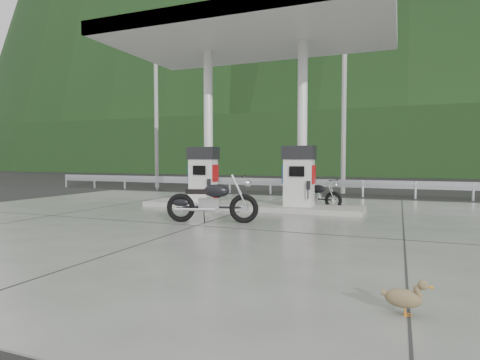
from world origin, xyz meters
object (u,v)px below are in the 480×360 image
at_px(motorcycle_left, 212,202).
at_px(duck, 403,299).
at_px(gas_pump_right, 299,176).
at_px(motorcycle_right, 315,195).
at_px(gas_pump_left, 203,175).

bearing_deg(motorcycle_left, duck, -62.02).
relative_size(gas_pump_right, motorcycle_left, 0.84).
bearing_deg(motorcycle_left, motorcycle_right, 49.31).
bearing_deg(gas_pump_right, motorcycle_left, -117.15).
bearing_deg(gas_pump_right, duck, -69.20).
bearing_deg(motorcycle_right, gas_pump_right, -91.53).
bearing_deg(gas_pump_left, motorcycle_left, -59.42).
bearing_deg(gas_pump_left, motorcycle_right, 14.59).
bearing_deg(duck, motorcycle_right, 109.94).
relative_size(gas_pump_right, motorcycle_right, 1.06).
height_order(gas_pump_right, duck, gas_pump_right).
distance_m(gas_pump_left, motorcycle_left, 3.41).
bearing_deg(motorcycle_right, motorcycle_left, -97.63).
relative_size(gas_pump_left, duck, 4.10).
bearing_deg(motorcycle_left, gas_pump_left, 105.23).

